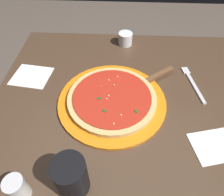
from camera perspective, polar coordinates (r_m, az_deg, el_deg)
name	(u,v)px	position (r m, az deg, el deg)	size (l,w,h in m)	color
ground_plane	(120,179)	(1.37, 2.22, -21.40)	(5.00, 5.00, 0.00)	brown
restaurant_table	(124,123)	(0.83, 3.43, -6.92)	(0.91, 0.78, 0.76)	black
serving_plate	(112,101)	(0.68, 0.00, -0.83)	(0.36, 0.36, 0.01)	orange
pizza	(112,98)	(0.67, 0.00, -0.02)	(0.29, 0.29, 0.02)	#DBB26B
pizza_server	(151,79)	(0.76, 10.70, 5.06)	(0.20, 0.17, 0.01)	silver
cup_tall_drink	(71,177)	(0.51, -11.21, -20.58)	(0.08, 0.08, 0.11)	black
cup_small_sauce	(125,39)	(0.93, 3.70, 16.05)	(0.06, 0.06, 0.05)	silver
napkin_folded_right	(217,145)	(0.67, 27.12, -11.61)	(0.14, 0.10, 0.00)	white
napkin_loose_left	(32,76)	(0.83, -21.38, 5.68)	(0.14, 0.12, 0.00)	white
fork	(192,82)	(0.81, 21.30, 4.17)	(0.05, 0.19, 0.00)	silver
parmesan_shaker	(18,188)	(0.55, -24.68, -21.74)	(0.05, 0.05, 0.07)	silver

